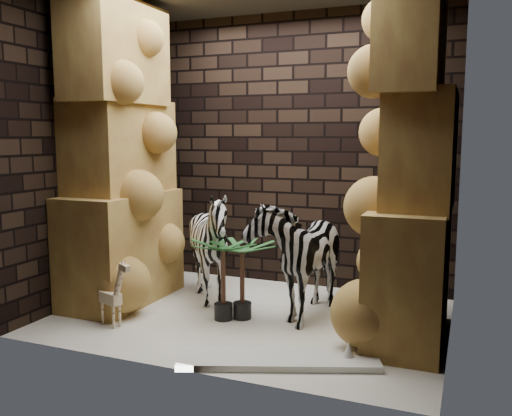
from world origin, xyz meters
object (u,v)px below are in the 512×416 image
at_px(giraffe_toy, 110,290).
at_px(palm_back, 223,279).
at_px(zebra_right, 300,245).
at_px(surfboard, 278,359).
at_px(palm_front, 242,280).
at_px(zebra_left, 211,252).

xyz_separation_m(giraffe_toy, palm_back, (0.86, 0.51, 0.05)).
distance_m(zebra_right, giraffe_toy, 1.76).
distance_m(giraffe_toy, surfboard, 1.68).
height_order(palm_back, surfboard, palm_back).
xyz_separation_m(palm_front, palm_back, (-0.15, -0.09, 0.01)).
bearing_deg(palm_front, palm_back, -148.19).
distance_m(zebra_right, palm_front, 0.63).
relative_size(palm_back, surfboard, 0.51).
relative_size(palm_front, palm_back, 0.97).
distance_m(palm_back, surfboard, 1.11).
bearing_deg(giraffe_toy, surfboard, 11.18).
bearing_deg(surfboard, palm_front, 107.83).
distance_m(palm_front, palm_back, 0.17).
bearing_deg(palm_back, zebra_left, 129.26).
relative_size(zebra_right, palm_front, 1.81).
relative_size(giraffe_toy, palm_front, 0.88).
xyz_separation_m(zebra_left, palm_front, (0.46, -0.29, -0.16)).
bearing_deg(giraffe_toy, palm_front, 48.98).
distance_m(palm_front, surfboard, 1.08).
xyz_separation_m(zebra_left, surfboard, (1.10, -1.09, -0.50)).
bearing_deg(palm_back, surfboard, -42.10).
distance_m(zebra_right, surfboard, 1.33).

